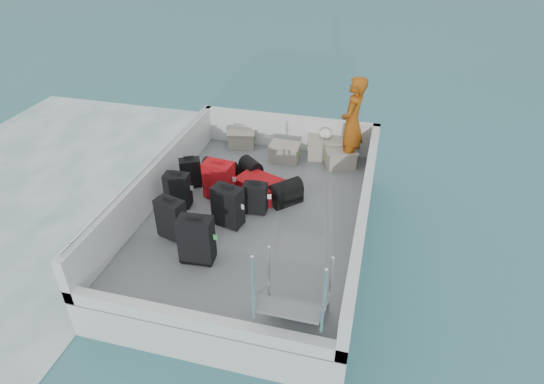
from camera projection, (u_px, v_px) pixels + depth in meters
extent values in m
plane|color=#1C5563|center=(256.00, 243.00, 7.79)|extent=(160.00, 160.00, 0.00)
plane|color=white|center=(18.00, 203.00, 8.81)|extent=(10.00, 10.00, 0.00)
cube|color=silver|center=(255.00, 229.00, 7.63)|extent=(3.60, 5.00, 0.60)
cube|color=slate|center=(255.00, 214.00, 7.46)|extent=(3.30, 4.70, 0.02)
cube|color=silver|center=(156.00, 181.00, 7.63)|extent=(0.14, 5.00, 0.70)
cube|color=silver|center=(364.00, 211.00, 6.90)|extent=(0.14, 5.00, 0.70)
cube|color=silver|center=(288.00, 132.00, 9.23)|extent=(3.60, 0.14, 0.70)
cube|color=silver|center=(197.00, 321.00, 5.43)|extent=(3.60, 0.14, 0.20)
cylinder|color=silver|center=(152.00, 160.00, 7.41)|extent=(0.04, 4.80, 0.04)
cube|color=black|center=(171.00, 219.00, 6.76)|extent=(0.48, 0.35, 0.66)
cube|color=black|center=(178.00, 190.00, 7.47)|extent=(0.42, 0.27, 0.61)
cube|color=black|center=(191.00, 173.00, 8.02)|extent=(0.43, 0.36, 0.53)
cube|color=black|center=(196.00, 240.00, 6.30)|extent=(0.49, 0.31, 0.72)
cube|color=black|center=(228.00, 206.00, 7.03)|extent=(0.51, 0.37, 0.67)
cube|color=#AE0D0F|center=(219.00, 180.00, 7.67)|extent=(0.52, 0.34, 0.67)
cube|color=black|center=(255.00, 198.00, 7.34)|extent=(0.39, 0.24, 0.53)
cube|color=#AE0D0F|center=(260.00, 187.00, 7.84)|extent=(0.91, 0.76, 0.31)
cube|color=gray|center=(241.00, 140.00, 9.35)|extent=(0.58, 0.46, 0.32)
cube|color=gray|center=(285.00, 153.00, 8.86)|extent=(0.55, 0.38, 0.32)
cube|color=gray|center=(325.00, 148.00, 8.96)|extent=(0.71, 0.55, 0.39)
cube|color=gray|center=(340.00, 159.00, 8.66)|extent=(0.64, 0.53, 0.33)
ellipsoid|color=yellow|center=(342.00, 162.00, 8.66)|extent=(0.28, 0.26, 0.22)
ellipsoid|color=white|center=(326.00, 135.00, 8.81)|extent=(0.24, 0.24, 0.18)
imported|color=#C75E12|center=(352.00, 123.00, 8.31)|extent=(0.54, 0.72, 1.76)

